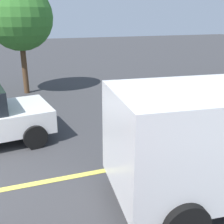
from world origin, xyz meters
TOP-DOWN VIEW (x-y plane):
  - lane_marking_centre at (3.00, 0.00)m, footprint 28.00×0.16m
  - tree_left_verge at (1.86, 7.71)m, footprint 2.82×2.82m

SIDE VIEW (x-z plane):
  - lane_marking_centre at x=3.00m, z-range 0.00..0.01m
  - tree_left_verge at x=1.86m, z-range 0.93..5.65m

